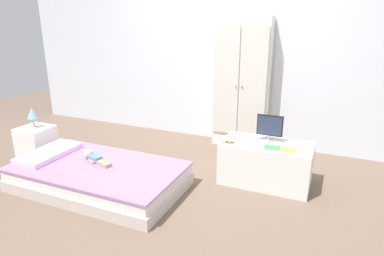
{
  "coord_description": "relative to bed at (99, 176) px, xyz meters",
  "views": [
    {
      "loc": [
        1.3,
        -2.65,
        1.6
      ],
      "look_at": [
        -0.0,
        0.32,
        0.54
      ],
      "focal_mm": 31.51,
      "sensor_mm": 36.0,
      "label": 1
    }
  ],
  "objects": [
    {
      "name": "bed",
      "position": [
        0.0,
        0.0,
        0.0
      ],
      "size": [
        1.65,
        0.92,
        0.24
      ],
      "color": "beige",
      "rests_on": "ground_plane"
    },
    {
      "name": "tv_stand",
      "position": [
        1.48,
        0.75,
        0.1
      ],
      "size": [
        0.88,
        0.46,
        0.43
      ],
      "primitive_type": "cube",
      "color": "silver",
      "rests_on": "ground_plane"
    },
    {
      "name": "book_yellow",
      "position": [
        1.7,
        0.65,
        0.32
      ],
      "size": [
        0.13,
        0.1,
        0.01
      ],
      "primitive_type": "cube",
      "color": "gold",
      "rests_on": "tv_stand"
    },
    {
      "name": "nightstand",
      "position": [
        -1.1,
        0.26,
        0.08
      ],
      "size": [
        0.35,
        0.35,
        0.4
      ],
      "primitive_type": "cube",
      "color": "white",
      "rests_on": "ground_plane"
    },
    {
      "name": "wardrobe",
      "position": [
        0.94,
        1.69,
        0.7
      ],
      "size": [
        0.68,
        0.26,
        1.62
      ],
      "color": "white",
      "rests_on": "ground_plane"
    },
    {
      "name": "ground_plane",
      "position": [
        0.74,
        0.28,
        -0.13
      ],
      "size": [
        10.0,
        10.0,
        0.02
      ],
      "primitive_type": "cube",
      "color": "brown"
    },
    {
      "name": "doll",
      "position": [
        -0.12,
        0.08,
        0.16
      ],
      "size": [
        0.38,
        0.19,
        0.1
      ],
      "color": "#4C84C6",
      "rests_on": "bed"
    },
    {
      "name": "rocking_horse_toy",
      "position": [
        1.13,
        0.61,
        0.37
      ],
      "size": [
        0.11,
        0.04,
        0.13
      ],
      "color": "#8E6642",
      "rests_on": "tv_stand"
    },
    {
      "name": "table_lamp",
      "position": [
        -1.1,
        0.26,
        0.45
      ],
      "size": [
        0.12,
        0.12,
        0.23
      ],
      "color": "#B7B2AD",
      "rests_on": "nightstand"
    },
    {
      "name": "tv_monitor",
      "position": [
        1.48,
        0.83,
        0.46
      ],
      "size": [
        0.26,
        0.1,
        0.27
      ],
      "color": "#99999E",
      "rests_on": "tv_stand"
    },
    {
      "name": "back_wall",
      "position": [
        0.74,
        1.85,
        1.23
      ],
      "size": [
        6.4,
        0.05,
        2.7
      ],
      "primitive_type": "cube",
      "color": "silver",
      "rests_on": "ground_plane"
    },
    {
      "name": "book_green",
      "position": [
        1.54,
        0.65,
        0.32
      ],
      "size": [
        0.14,
        0.1,
        0.01
      ],
      "primitive_type": "cube",
      "color": "#429E51",
      "rests_on": "tv_stand"
    },
    {
      "name": "pillow",
      "position": [
        -0.62,
        0.0,
        0.15
      ],
      "size": [
        0.32,
        0.66,
        0.05
      ],
      "primitive_type": "cube",
      "color": "silver",
      "rests_on": "bed"
    }
  ]
}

